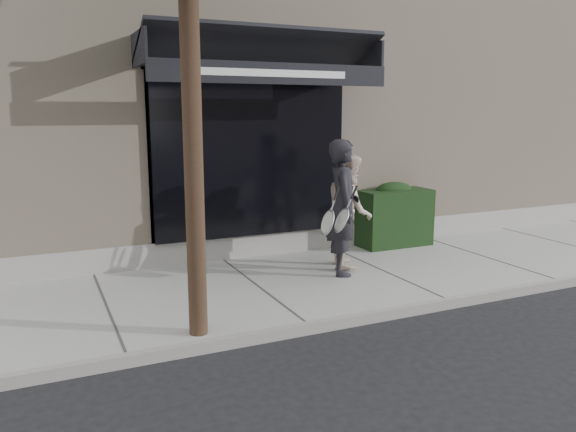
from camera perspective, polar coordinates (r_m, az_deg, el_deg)
name	(u,v)px	position (r m, az deg, el deg)	size (l,w,h in m)	color
ground	(379,276)	(8.74, 9.26, -6.08)	(80.00, 80.00, 0.00)	black
sidewalk	(379,273)	(8.72, 9.27, -5.70)	(20.00, 3.00, 0.12)	gray
curb	(447,303)	(7.55, 15.90, -8.51)	(20.00, 0.10, 0.14)	gray
building_facade	(258,100)	(12.78, -3.09, 11.71)	(14.30, 8.04, 5.64)	#C5B096
hedge	(393,215)	(10.20, 10.61, 0.08)	(1.30, 0.70, 1.14)	black
pedestrian_front	(343,208)	(8.20, 5.60, 0.86)	(0.89, 0.96, 1.98)	black
pedestrian_back	(349,210)	(8.64, 6.24, 0.57)	(0.94, 1.04, 1.74)	beige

